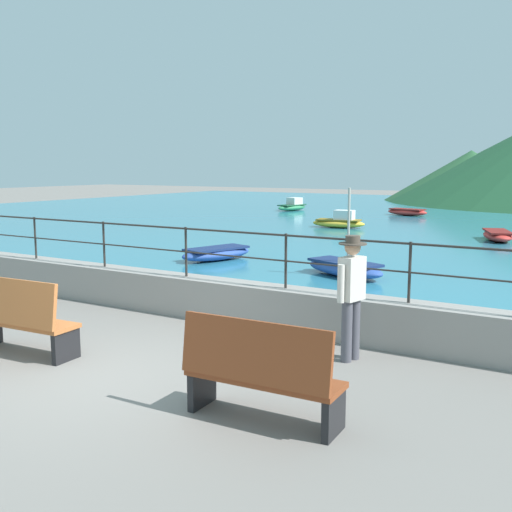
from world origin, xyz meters
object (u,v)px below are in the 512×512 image
Objects in this scene: bench_far at (260,372)px; boat_3 at (340,222)px; boat_6 at (216,253)px; boat_2 at (345,268)px; boat_5 at (498,235)px; boat_7 at (292,206)px; boat_0 at (407,212)px; bench_main at (19,317)px; person_walking at (352,291)px.

bench_far reaches higher than boat_3.
boat_3 is 10.10m from boat_6.
boat_2 reaches higher than boat_5.
boat_3 is 0.98× the size of boat_7.
boat_0 is 18.87m from boat_2.
boat_3 is at bearing 99.26° from bench_main.
bench_main is 0.70× the size of boat_5.
boat_5 is 1.02× the size of boat_7.
boat_7 is at bearing 109.76° from bench_main.
bench_far is 2.46m from person_walking.
boat_7 reaches higher than boat_6.
boat_0 is (-6.61, 24.08, -0.72)m from person_walking.
boat_7 is (-13.07, 9.23, 0.07)m from boat_5.
boat_6 is at bearing -68.60° from boat_7.
bench_far is 0.70× the size of boat_5.
bench_main is 0.71× the size of boat_0.
boat_6 is at bearing -124.32° from boat_5.
boat_6 is (-6.52, 8.54, -0.30)m from bench_far.
bench_main is 8.08m from boat_2.
boat_3 reaches higher than boat_6.
boat_7 is at bearing 144.77° from boat_5.
boat_0 is at bearing 123.56° from boat_5.
person_walking reaches higher than boat_7.
person_walking is 6.23m from boat_2.
person_walking is 0.71× the size of boat_2.
bench_far is at bearing -88.31° from boat_5.
boat_5 is at bearing 91.69° from bench_far.
boat_2 is at bearing 106.85° from bench_far.
boat_5 is (1.94, 9.24, -0.01)m from boat_2.
bench_far is 0.72× the size of boat_3.
person_walking is 8.98m from boat_6.
boat_2 reaches higher than boat_6.
boat_3 is at bearing 93.38° from boat_6.
person_walking reaches higher than bench_far.
bench_far reaches higher than boat_7.
boat_2 is 1.03× the size of boat_3.
boat_7 is (-13.58, 26.57, -0.23)m from bench_far.
boat_5 is (3.60, 17.14, -0.30)m from bench_main.
bench_main is 17.52m from boat_5.
bench_main is at bearing 177.30° from bench_far.
boat_5 is at bearing 78.14° from bench_main.
boat_0 is 0.99× the size of boat_2.
person_walking is 14.95m from boat_5.
bench_far reaches higher than boat_0.
bench_main is 28.03m from boat_7.
bench_far is 10.75m from boat_6.
boat_3 is 0.97× the size of boat_6.
boat_7 is (-13.60, 24.15, -0.65)m from person_walking.
boat_2 reaches higher than person_walking.
boat_2 is 1.02× the size of boat_7.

